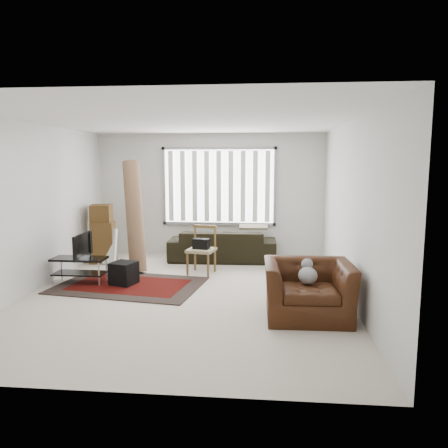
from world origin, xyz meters
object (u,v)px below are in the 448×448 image
Objects in this scene: sofa at (223,240)px; side_chair at (202,248)px; moving_boxes at (103,236)px; tv_stand at (79,265)px; armchair at (308,286)px.

side_chair is (-0.29, -1.11, 0.06)m from sofa.
tv_stand is at bearing -83.30° from moving_boxes.
armchair is at bearing 112.75° from sofa.
tv_stand is 0.41× the size of sofa.
sofa is 2.51× the size of side_chair.
moving_boxes is at bearing 142.49° from armchair.
side_chair is at bearing 127.65° from armchair.
sofa reaches higher than tv_stand.
moving_boxes is 0.54× the size of sofa.
side_chair is at bearing -18.09° from moving_boxes.
moving_boxes is (-0.19, 1.61, 0.23)m from tv_stand.
tv_stand is 2.19m from side_chair.
side_chair reaches higher than tv_stand.
sofa is (2.28, 2.00, 0.10)m from tv_stand.
tv_stand is at bearing -144.36° from side_chair.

